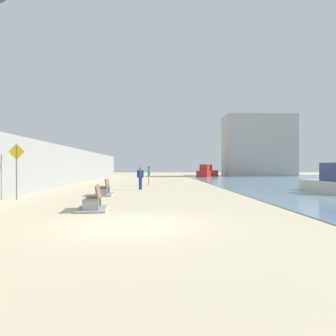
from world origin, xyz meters
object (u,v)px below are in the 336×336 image
object	(u,v)px
boat_nearest	(207,172)
pedestrian_sign	(17,165)
person_standing	(140,176)
person_walking	(149,174)
bench_far	(104,191)
boat_far_left	(334,182)
bench_near	(93,204)

from	to	relation	value
boat_nearest	pedestrian_sign	bearing A→B (deg)	-114.17
person_standing	pedestrian_sign	world-z (taller)	pedestrian_sign
person_walking	person_standing	xyz separation A→B (m)	(-0.55, -4.27, -0.03)
bench_far	person_standing	size ratio (longest dim) A/B	1.27
pedestrian_sign	person_walking	bearing A→B (deg)	59.72
person_walking	pedestrian_sign	distance (m)	13.03
person_walking	boat_nearest	bearing A→B (deg)	68.98
bench_far	boat_far_left	distance (m)	14.59
bench_far	person_standing	distance (m)	5.00
bench_far	person_walking	world-z (taller)	person_walking
bench_far	person_walking	size ratio (longest dim) A/B	1.24
person_walking	pedestrian_sign	world-z (taller)	pedestrian_sign
boat_nearest	pedestrian_sign	distance (m)	38.05
bench_near	pedestrian_sign	size ratio (longest dim) A/B	0.76
bench_near	person_walking	xyz separation A→B (m)	(1.89, 15.14, 0.78)
bench_far	boat_nearest	world-z (taller)	boat_nearest
bench_near	boat_nearest	world-z (taller)	boat_nearest
bench_far	boat_far_left	world-z (taller)	boat_far_left
person_walking	person_standing	bearing A→B (deg)	-97.31
bench_far	person_walking	xyz separation A→B (m)	(2.49, 8.81, 0.78)
bench_near	boat_nearest	size ratio (longest dim) A/B	0.32
person_walking	boat_far_left	world-z (taller)	boat_far_left
bench_near	boat_nearest	distance (m)	40.12
person_walking	boat_nearest	size ratio (longest dim) A/B	0.25
bench_near	boat_nearest	bearing A→B (deg)	74.23
person_walking	person_standing	world-z (taller)	person_walking
bench_near	pedestrian_sign	bearing A→B (deg)	140.09
person_standing	boat_far_left	bearing A→B (deg)	-16.05
bench_near	person_walking	distance (m)	15.27
bench_near	boat_nearest	xyz separation A→B (m)	(10.90, 38.61, 0.53)
boat_far_left	bench_near	bearing A→B (deg)	-152.58
person_walking	bench_near	bearing A→B (deg)	-97.10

